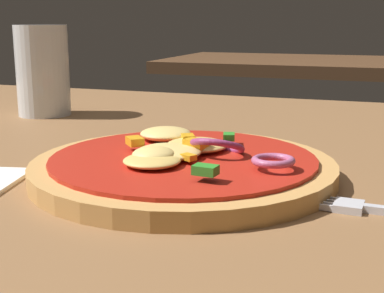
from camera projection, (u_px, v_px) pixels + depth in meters
name	position (u px, v px, depth m)	size (l,w,h in m)	color
dining_table	(125.00, 199.00, 0.43)	(1.28, 0.95, 0.03)	brown
pizza	(183.00, 165.00, 0.42)	(0.23, 0.23, 0.03)	tan
beer_glass	(43.00, 76.00, 0.69)	(0.07, 0.07, 0.11)	silver
background_table	(298.00, 65.00, 1.69)	(0.79, 0.50, 0.03)	#4C301C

